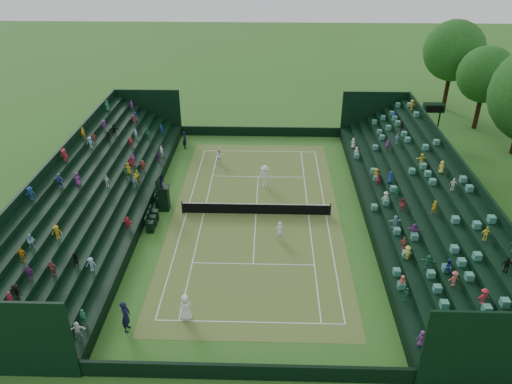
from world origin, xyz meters
The scene contains 18 objects.
ground centered at (0.00, 0.00, 0.00)m, with size 160.00×160.00×0.00m, color #30641F.
court_surface centered at (0.00, 0.00, 0.01)m, with size 12.97×26.77×0.01m, color #357226.
perimeter_wall_north centered at (0.00, 15.88, 0.50)m, with size 17.17×0.20×1.00m, color black.
perimeter_wall_south centered at (0.00, -15.88, 0.50)m, with size 17.17×0.20×1.00m, color black.
perimeter_wall_east centered at (8.48, 0.00, 0.50)m, with size 0.20×31.77×1.00m, color black.
perimeter_wall_west centered at (-8.48, 0.00, 0.50)m, with size 0.20×31.77×1.00m, color black.
north_grandstand centered at (12.66, 0.00, 1.55)m, with size 6.60×32.00×4.90m.
south_grandstand centered at (-12.66, 0.00, 1.55)m, with size 6.60×32.00×4.90m.
tennis_net centered at (0.00, 0.00, 0.53)m, with size 11.67×0.10×1.06m.
scoreboard_tower centered at (17.75, 16.00, 3.14)m, with size 2.00×1.00×3.70m.
umpire_chair centered at (-7.30, 0.52, 1.33)m, with size 0.99×0.99×3.12m.
courtside_chairs centered at (-7.75, -0.18, 0.47)m, with size 0.57×5.54×1.23m.
player_near_west centered at (-3.68, -11.71, 0.87)m, with size 0.85×0.55×1.74m, color white.
player_near_east centered at (1.79, -3.53, 0.79)m, with size 0.57×0.38×1.57m, color white.
player_far_west centered at (-3.66, 9.00, 0.81)m, with size 0.79×0.61×1.62m, color white.
player_far_east centered at (0.61, 4.66, 0.99)m, with size 1.27×0.74×1.97m, color white.
line_judge_north centered at (-7.49, 12.41, 0.90)m, with size 0.66×0.43×1.80m, color black.
line_judge_south centered at (-6.88, -12.66, 0.99)m, with size 0.73×0.48×1.99m, color black.
Camera 1 is at (1.00, -33.31, 20.56)m, focal length 35.00 mm.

